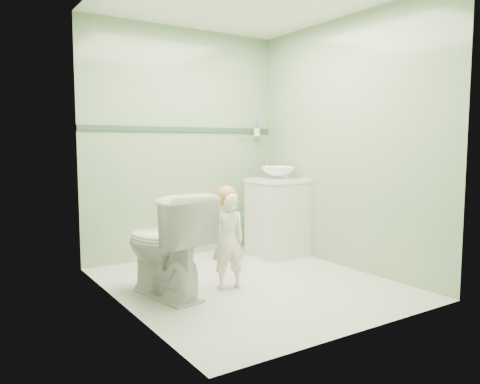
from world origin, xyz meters
TOP-DOWN VIEW (x-y plane):
  - ground at (0.00, 0.00)m, footprint 2.50×2.50m
  - room_shell at (0.00, 0.00)m, footprint 2.50×2.54m
  - trim_stripe at (0.00, 1.24)m, footprint 2.20×0.02m
  - vanity at (0.84, 0.70)m, footprint 0.52×0.50m
  - counter at (0.84, 0.70)m, footprint 0.54×0.52m
  - basin at (0.84, 0.70)m, footprint 0.37×0.37m
  - faucet at (0.84, 0.89)m, footprint 0.03×0.13m
  - cup_holder at (0.89, 1.18)m, footprint 0.26×0.07m
  - toilet at (-0.74, 0.09)m, footprint 0.59×0.88m
  - toddler at (-0.22, -0.01)m, footprint 0.32×0.25m
  - hair_cap at (-0.22, 0.02)m, footprint 0.18×0.18m
  - teal_toothbrush at (-0.18, -0.15)m, footprint 0.11×0.14m

SIDE VIEW (x-z plane):
  - ground at x=0.00m, z-range 0.00..0.00m
  - vanity at x=0.84m, z-range 0.00..0.80m
  - toddler at x=-0.22m, z-range 0.00..0.80m
  - toilet at x=-0.74m, z-range 0.00..0.83m
  - teal_toothbrush at x=-0.18m, z-range 0.61..0.69m
  - hair_cap at x=-0.22m, z-range 0.68..0.86m
  - counter at x=0.84m, z-range 0.79..0.83m
  - basin at x=0.84m, z-range 0.83..0.96m
  - faucet at x=0.84m, z-range 0.88..1.06m
  - room_shell at x=0.00m, z-range 0.00..2.40m
  - cup_holder at x=0.89m, z-range 1.22..1.43m
  - trim_stripe at x=0.00m, z-range 1.33..1.38m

